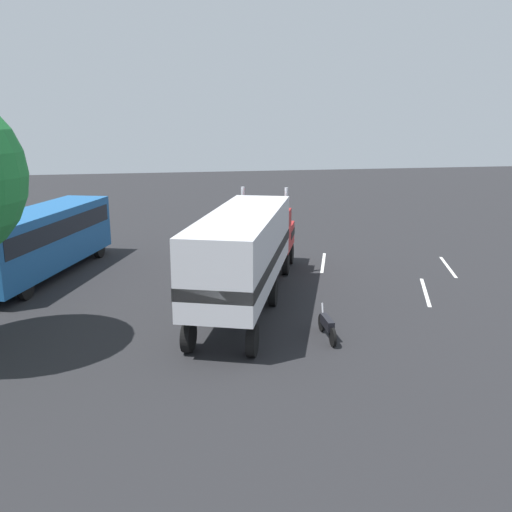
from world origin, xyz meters
The scene contains 8 objects.
ground_plane centered at (0.00, 0.00, 0.00)m, with size 120.00×120.00×0.00m, color #232326.
lane_stripe_near centered at (0.97, -3.50, 0.01)m, with size 4.40×0.16×0.01m, color silver.
lane_stripe_mid centered at (-5.17, -6.36, 0.01)m, with size 4.40×0.16×0.01m, color silver.
lane_stripe_far centered at (-1.34, -9.83, 0.01)m, with size 4.40×0.16×0.01m, color silver.
semi_truck centered at (-5.02, 2.00, 2.52)m, with size 14.07×7.57×4.50m.
person_bystander centered at (-5.24, 4.27, 0.89)m, with size 0.45×0.47×1.63m.
parked_bus centered at (1.39, 11.30, 2.07)m, with size 11.21×6.18×3.40m.
motorcycle centered at (-9.48, -0.03, 0.48)m, with size 2.11×0.30×1.12m.
Camera 1 is at (-26.89, 6.33, 7.61)m, focal length 37.94 mm.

